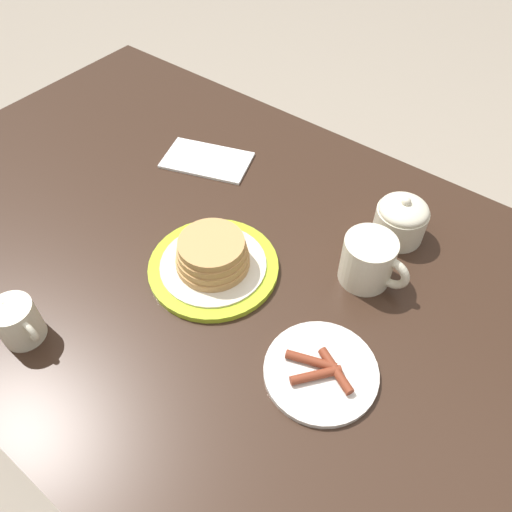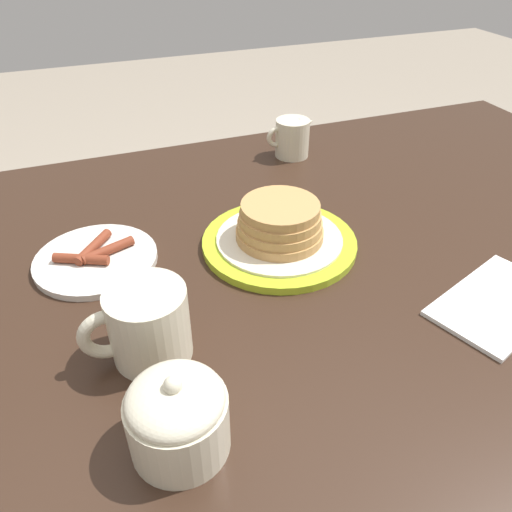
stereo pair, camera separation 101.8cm
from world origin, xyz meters
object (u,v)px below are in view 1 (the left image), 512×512
Objects in this scene: napkin at (207,160)px; coffee_mug at (369,261)px; side_plate_bacon at (321,371)px; pancake_plate at (213,260)px; creamer_pitcher at (17,321)px; sugar_bowl at (401,219)px.

coffee_mug is at bearing -9.70° from napkin.
coffee_mug is at bearing 100.90° from side_plate_bacon.
pancake_plate is 0.27m from side_plate_bacon.
creamer_pitcher is (-0.15, -0.29, 0.01)m from pancake_plate.
sugar_bowl reaches higher than side_plate_bacon.
side_plate_bacon is at bearing 29.45° from creamer_pitcher.
pancake_plate is at bearing -146.42° from coffee_mug.
napkin is (-0.06, 0.51, -0.04)m from creamer_pitcher.
sugar_bowl is 0.44m from napkin.
side_plate_bacon is 1.42× the size of coffee_mug.
creamer_pitcher reaches higher than napkin.
side_plate_bacon is at bearing -30.35° from napkin.
creamer_pitcher is at bearing -82.97° from napkin.
pancake_plate is 1.33× the size of side_plate_bacon.
sugar_bowl is 0.45× the size of napkin.
napkin is at bearing 97.03° from creamer_pitcher.
sugar_bowl is (-0.00, 0.13, -0.00)m from coffee_mug.
pancake_plate reaches higher than side_plate_bacon.
side_plate_bacon is (0.26, -0.06, -0.02)m from pancake_plate.
side_plate_bacon is 0.55m from napkin.
side_plate_bacon is at bearing -11.94° from pancake_plate.
coffee_mug is (-0.04, 0.20, 0.04)m from side_plate_bacon.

